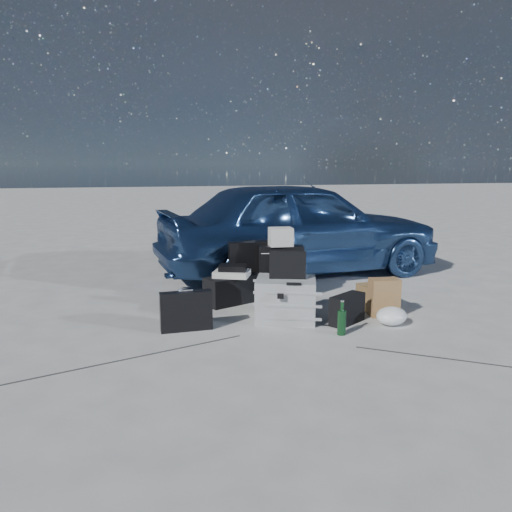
{
  "coord_description": "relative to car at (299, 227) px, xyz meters",
  "views": [
    {
      "loc": [
        -1.55,
        -4.43,
        1.53
      ],
      "look_at": [
        -0.24,
        0.85,
        0.52
      ],
      "focal_mm": 35.0,
      "sensor_mm": 36.0,
      "label": 1
    }
  ],
  "objects": [
    {
      "name": "ground",
      "position": [
        -0.69,
        -2.1,
        -0.67
      ],
      "size": [
        60.0,
        60.0,
        0.0
      ],
      "primitive_type": "plane",
      "color": "beige",
      "rests_on": "ground"
    },
    {
      "name": "car",
      "position": [
        0.0,
        0.0,
        0.0
      ],
      "size": [
        4.08,
        2.02,
        1.33
      ],
      "primitive_type": "imported",
      "rotation": [
        0.0,
        0.0,
        1.69
      ],
      "color": "#355B96",
      "rests_on": "ground"
    },
    {
      "name": "pelican_case",
      "position": [
        -0.8,
        -1.97,
        -0.46
      ],
      "size": [
        0.7,
        0.64,
        0.42
      ],
      "primitive_type": "cube",
      "rotation": [
        0.0,
        0.0,
        -0.34
      ],
      "color": "#989B9D",
      "rests_on": "ground"
    },
    {
      "name": "laptop_bag",
      "position": [
        -0.79,
        -1.95,
        -0.11
      ],
      "size": [
        0.37,
        0.19,
        0.27
      ],
      "primitive_type": "cube",
      "rotation": [
        0.0,
        0.0,
        -0.31
      ],
      "color": "black",
      "rests_on": "pelican_case"
    },
    {
      "name": "briefcase",
      "position": [
        -1.8,
        -2.06,
        -0.48
      ],
      "size": [
        0.48,
        0.12,
        0.37
      ],
      "primitive_type": "cube",
      "rotation": [
        0.0,
        0.0,
        0.04
      ],
      "color": "black",
      "rests_on": "ground"
    },
    {
      "name": "suitcase_left",
      "position": [
        -0.93,
        -0.93,
        -0.35
      ],
      "size": [
        0.49,
        0.18,
        0.64
      ],
      "primitive_type": "cube",
      "rotation": [
        0.0,
        0.0,
        -0.01
      ],
      "color": "black",
      "rests_on": "ground"
    },
    {
      "name": "suitcase_right",
      "position": [
        -0.61,
        -1.15,
        -0.36
      ],
      "size": [
        0.53,
        0.28,
        0.61
      ],
      "primitive_type": "cube",
      "rotation": [
        0.0,
        0.0,
        -0.21
      ],
      "color": "black",
      "rests_on": "ground"
    },
    {
      "name": "white_carton",
      "position": [
        -0.62,
        -1.15,
        0.04
      ],
      "size": [
        0.28,
        0.23,
        0.21
      ],
      "primitive_type": "cube",
      "rotation": [
        0.0,
        0.0,
        -0.09
      ],
      "color": "silver",
      "rests_on": "suitcase_right"
    },
    {
      "name": "duffel_bag",
      "position": [
        -1.2,
        -1.25,
        -0.51
      ],
      "size": [
        0.67,
        0.49,
        0.31
      ],
      "primitive_type": "cube",
      "rotation": [
        0.0,
        0.0,
        0.41
      ],
      "color": "black",
      "rests_on": "ground"
    },
    {
      "name": "flat_box_white",
      "position": [
        -1.21,
        -1.27,
        -0.33
      ],
      "size": [
        0.46,
        0.41,
        0.07
      ],
      "primitive_type": "cube",
      "rotation": [
        0.0,
        0.0,
        -0.42
      ],
      "color": "silver",
      "rests_on": "duffel_bag"
    },
    {
      "name": "flat_box_black",
      "position": [
        -1.2,
        -1.26,
        -0.26
      ],
      "size": [
        0.35,
        0.29,
        0.06
      ],
      "primitive_type": "cube",
      "rotation": [
        0.0,
        0.0,
        -0.33
      ],
      "color": "black",
      "rests_on": "flat_box_white"
    },
    {
      "name": "kraft_bag",
      "position": [
        0.21,
        -2.08,
        -0.47
      ],
      "size": [
        0.31,
        0.21,
        0.39
      ],
      "primitive_type": "cube",
      "rotation": [
        0.0,
        0.0,
        -0.12
      ],
      "color": "#9E6A45",
      "rests_on": "ground"
    },
    {
      "name": "cardboard_box",
      "position": [
        0.26,
        -1.83,
        -0.54
      ],
      "size": [
        0.37,
        0.33,
        0.26
      ],
      "primitive_type": "cube",
      "rotation": [
        0.0,
        0.0,
        0.07
      ],
      "color": "olive",
      "rests_on": "ground"
    },
    {
      "name": "plastic_bag",
      "position": [
        0.14,
        -2.37,
        -0.58
      ],
      "size": [
        0.39,
        0.36,
        0.17
      ],
      "primitive_type": "ellipsoid",
      "rotation": [
        0.0,
        0.0,
        0.38
      ],
      "color": "white",
      "rests_on": "ground"
    },
    {
      "name": "messenger_bag",
      "position": [
        -0.26,
        -2.22,
        -0.53
      ],
      "size": [
        0.42,
        0.35,
        0.28
      ],
      "primitive_type": "cube",
      "rotation": [
        0.0,
        0.0,
        0.58
      ],
      "color": "black",
      "rests_on": "ground"
    },
    {
      "name": "green_bottle",
      "position": [
        -0.44,
        -2.51,
        -0.51
      ],
      "size": [
        0.09,
        0.09,
        0.31
      ],
      "primitive_type": "cylinder",
      "rotation": [
        0.0,
        0.0,
        0.12
      ],
      "color": "black",
      "rests_on": "ground"
    }
  ]
}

